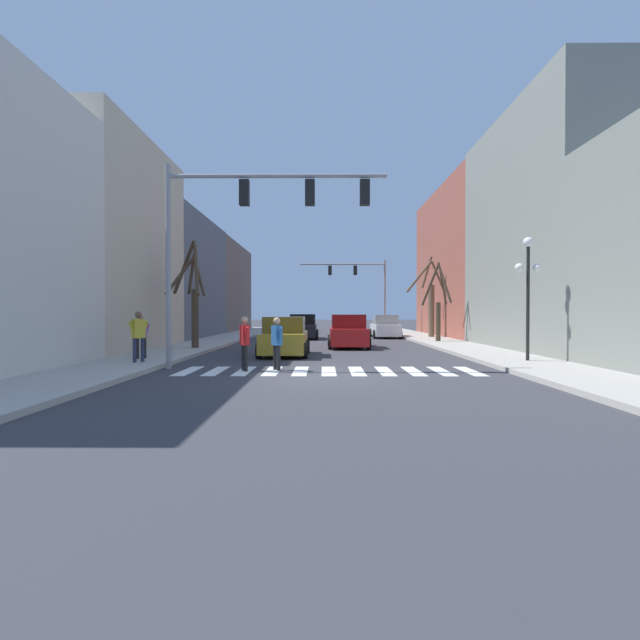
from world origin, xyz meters
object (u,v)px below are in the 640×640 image
(car_parked_right_far, at_px, (385,327))
(pedestrian_crossing_street, at_px, (277,339))
(traffic_signal_near, at_px, (248,216))
(street_lamp_right_corner, at_px, (528,273))
(street_tree_right_near, at_px, (192,295))
(car_driving_away_lane, at_px, (285,338))
(traffic_signal_far, at_px, (360,280))
(street_tree_left_near, at_px, (430,302))
(car_driving_toward_lane, at_px, (348,332))
(car_parked_left_mid, at_px, (303,327))
(pedestrian_near_right_corner, at_px, (138,332))
(street_tree_left_mid, at_px, (438,305))
(pedestrian_on_right_sidewalk, at_px, (245,339))
(pedestrian_waiting_at_curb, at_px, (141,333))

(car_parked_right_far, distance_m, pedestrian_crossing_street, 21.88)
(traffic_signal_near, relative_size, car_parked_right_far, 1.57)
(street_lamp_right_corner, bearing_deg, street_tree_right_near, 154.90)
(car_driving_away_lane, relative_size, pedestrian_crossing_street, 2.55)
(traffic_signal_far, relative_size, street_tree_left_near, 1.33)
(car_parked_right_far, height_order, car_driving_toward_lane, car_driving_toward_lane)
(street_lamp_right_corner, height_order, car_parked_right_far, street_lamp_right_corner)
(car_driving_away_lane, xyz_separation_m, street_tree_right_near, (-4.76, 2.80, 1.93))
(street_lamp_right_corner, bearing_deg, car_driving_toward_lane, 124.78)
(street_lamp_right_corner, relative_size, car_parked_right_far, 0.96)
(car_parked_left_mid, bearing_deg, street_tree_left_near, 90.86)
(pedestrian_near_right_corner, relative_size, street_tree_left_mid, 0.37)
(pedestrian_crossing_street, height_order, street_tree_right_near, street_tree_right_near)
(traffic_signal_near, bearing_deg, street_lamp_right_corner, 8.70)
(pedestrian_crossing_street, bearing_deg, street_tree_left_mid, -59.98)
(traffic_signal_near, xyz_separation_m, street_tree_right_near, (-3.95, 7.97, -2.33))
(traffic_signal_near, height_order, street_tree_left_near, traffic_signal_near)
(street_tree_left_near, bearing_deg, street_tree_right_near, -141.40)
(traffic_signal_near, bearing_deg, pedestrian_crossing_street, -18.94)
(car_parked_right_far, bearing_deg, street_tree_left_near, -115.91)
(car_parked_right_far, relative_size, pedestrian_on_right_sidewalk, 2.65)
(traffic_signal_near, relative_size, car_parked_left_mid, 1.58)
(car_driving_toward_lane, xyz_separation_m, pedestrian_waiting_at_curb, (-8.14, -8.07, 0.28))
(pedestrian_waiting_at_curb, relative_size, street_tree_left_near, 0.28)
(car_driving_toward_lane, xyz_separation_m, street_tree_left_mid, (5.65, 3.67, 1.49))
(traffic_signal_far, height_order, pedestrian_near_right_corner, traffic_signal_far)
(car_driving_toward_lane, bearing_deg, street_lamp_right_corner, -145.22)
(pedestrian_on_right_sidewalk, distance_m, street_tree_left_mid, 17.30)
(pedestrian_crossing_street, bearing_deg, street_lamp_right_corner, -107.39)
(traffic_signal_far, relative_size, pedestrian_on_right_sidewalk, 4.37)
(traffic_signal_near, distance_m, car_parked_left_mid, 19.56)
(traffic_signal_near, xyz_separation_m, street_lamp_right_corner, (9.85, 1.51, -1.76))
(pedestrian_on_right_sidewalk, bearing_deg, street_lamp_right_corner, 78.29)
(traffic_signal_near, bearing_deg, street_tree_left_mid, 55.68)
(street_lamp_right_corner, distance_m, pedestrian_waiting_at_curb, 14.36)
(street_tree_left_mid, bearing_deg, pedestrian_on_right_sidewalk, -123.37)
(car_driving_toward_lane, relative_size, street_tree_left_near, 0.79)
(car_driving_toward_lane, bearing_deg, street_tree_left_mid, -57.00)
(traffic_signal_far, xyz_separation_m, street_tree_left_mid, (3.69, -14.38, -2.52))
(car_parked_left_mid, relative_size, pedestrian_crossing_street, 2.69)
(car_driving_away_lane, xyz_separation_m, pedestrian_crossing_street, (0.19, -5.52, 0.23))
(pedestrian_on_right_sidewalk, xyz_separation_m, street_tree_right_near, (-3.93, 8.51, 1.68))
(pedestrian_on_right_sidewalk, bearing_deg, street_tree_left_mid, 123.23)
(pedestrian_on_right_sidewalk, xyz_separation_m, pedestrian_waiting_at_curb, (-4.30, 2.67, 0.07))
(street_lamp_right_corner, height_order, pedestrian_waiting_at_curb, street_lamp_right_corner)
(traffic_signal_far, height_order, car_parked_right_far, traffic_signal_far)
(car_driving_toward_lane, xyz_separation_m, pedestrian_crossing_street, (-2.82, -10.54, 0.19))
(street_tree_left_near, bearing_deg, traffic_signal_far, 115.62)
(street_lamp_right_corner, relative_size, pedestrian_near_right_corner, 2.51)
(pedestrian_near_right_corner, relative_size, pedestrian_waiting_at_curb, 1.09)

